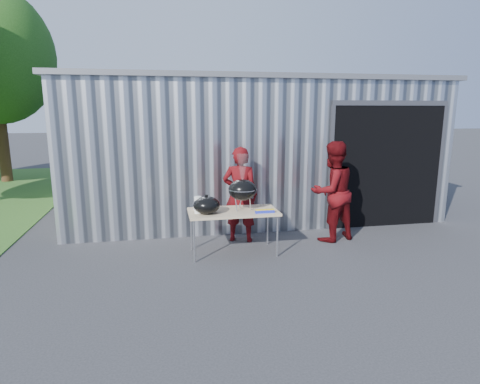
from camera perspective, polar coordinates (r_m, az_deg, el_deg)
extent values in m
plane|color=#2B2B2E|center=(6.41, 1.10, -10.57)|extent=(80.00, 80.00, 0.00)
cube|color=silver|center=(10.73, 0.04, 6.73)|extent=(8.00, 6.00, 3.00)
cube|color=slate|center=(10.71, 0.05, 15.02)|extent=(8.20, 6.20, 0.10)
cube|color=black|center=(9.34, 18.31, 3.85)|extent=(2.40, 1.20, 2.50)
cube|color=#4C4C51|center=(8.77, 20.70, 11.76)|extent=(2.52, 0.08, 0.10)
cylinder|color=#442D19|center=(15.76, -30.54, 5.03)|extent=(0.36, 0.36, 2.08)
cube|color=tan|center=(6.76, -0.98, -2.84)|extent=(1.50, 0.75, 0.04)
cylinder|color=silver|center=(6.49, -6.53, -7.01)|extent=(0.03, 0.03, 0.71)
cylinder|color=silver|center=(6.73, 5.34, -6.30)|extent=(0.03, 0.03, 0.71)
cylinder|color=silver|center=(7.09, -6.94, -5.40)|extent=(0.03, 0.03, 0.71)
cylinder|color=silver|center=(7.31, 3.95, -4.81)|extent=(0.03, 0.03, 0.71)
ellipsoid|color=black|center=(6.74, 0.34, 0.30)|extent=(0.47, 0.47, 0.36)
cylinder|color=silver|center=(6.74, 0.34, 0.41)|extent=(0.48, 0.48, 0.02)
cylinder|color=silver|center=(6.73, 0.34, 0.53)|extent=(0.45, 0.45, 0.01)
cylinder|color=silver|center=(6.92, 0.11, -1.31)|extent=(0.02, 0.02, 0.24)
cylinder|color=silver|center=(6.70, -0.56, -1.75)|extent=(0.02, 0.02, 0.24)
cylinder|color=silver|center=(6.75, 1.46, -1.66)|extent=(0.02, 0.02, 0.24)
cylinder|color=#C77547|center=(6.70, -0.91, 0.60)|extent=(0.02, 0.14, 0.02)
cylinder|color=#C77547|center=(6.71, -0.63, 0.61)|extent=(0.02, 0.14, 0.02)
cylinder|color=#C77547|center=(6.72, -0.35, 0.62)|extent=(0.02, 0.14, 0.02)
cylinder|color=#C77547|center=(6.72, -0.08, 0.63)|extent=(0.02, 0.14, 0.02)
cylinder|color=#C77547|center=(6.73, 0.20, 0.64)|extent=(0.02, 0.14, 0.02)
cylinder|color=#C77547|center=(6.73, 0.48, 0.65)|extent=(0.02, 0.14, 0.02)
cylinder|color=#C77547|center=(6.74, 0.75, 0.66)|extent=(0.02, 0.14, 0.02)
cylinder|color=#C77547|center=(6.75, 1.03, 0.67)|extent=(0.02, 0.14, 0.02)
cylinder|color=#C77547|center=(6.75, 1.30, 0.68)|extent=(0.02, 0.14, 0.02)
cylinder|color=#C77547|center=(6.76, 1.58, 0.69)|extent=(0.02, 0.14, 0.02)
cone|color=silver|center=(6.68, 0.34, 3.05)|extent=(0.20, 0.20, 0.55)
ellipsoid|color=black|center=(6.57, -4.77, -1.86)|extent=(0.44, 0.44, 0.29)
cylinder|color=black|center=(6.53, -4.79, -0.51)|extent=(0.05, 0.05, 0.03)
cylinder|color=white|center=(6.60, -6.00, -1.84)|extent=(0.12, 0.12, 0.28)
cube|color=white|center=(6.85, -5.78, -2.12)|extent=(0.20, 0.15, 0.10)
cube|color=#1D2BBE|center=(6.62, 3.55, -2.79)|extent=(0.32, 0.06, 0.05)
cube|color=yellow|center=(6.61, 3.55, -2.53)|extent=(0.32, 0.06, 0.01)
imported|color=#4E080B|center=(7.38, 0.02, -0.37)|extent=(0.75, 0.61, 1.77)
imported|color=#4E080B|center=(7.62, 12.96, 0.07)|extent=(1.07, 0.94, 1.86)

